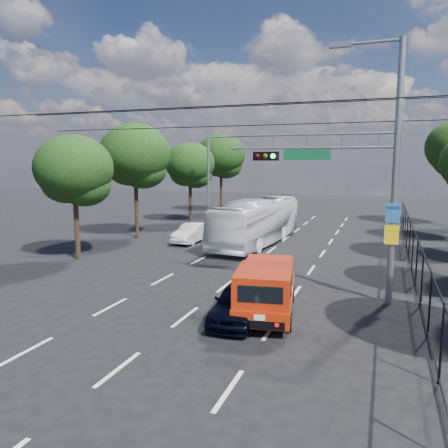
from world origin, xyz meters
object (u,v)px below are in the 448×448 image
at_px(red_pickup, 267,287).
at_px(white_bus, 257,222).
at_px(signal_mast, 361,162).
at_px(navy_hatchback, 240,301).
at_px(white_van, 192,233).

relative_size(red_pickup, white_bus, 0.49).
distance_m(red_pickup, white_bus, 12.90).
height_order(signal_mast, white_bus, signal_mast).
distance_m(signal_mast, white_bus, 12.22).
bearing_deg(white_bus, red_pickup, -67.82).
bearing_deg(red_pickup, signal_mast, 44.89).
relative_size(navy_hatchback, white_van, 1.01).
bearing_deg(red_pickup, white_van, 124.95).
bearing_deg(navy_hatchback, white_van, 117.35).
xyz_separation_m(red_pickup, navy_hatchback, (-0.69, -0.82, -0.34)).
bearing_deg(white_bus, signal_mast, -50.44).
relative_size(signal_mast, navy_hatchback, 2.55).
bearing_deg(white_van, navy_hatchback, -56.16).
xyz_separation_m(navy_hatchback, white_van, (-7.33, 12.28, -0.03)).
bearing_deg(red_pickup, navy_hatchback, -130.07).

